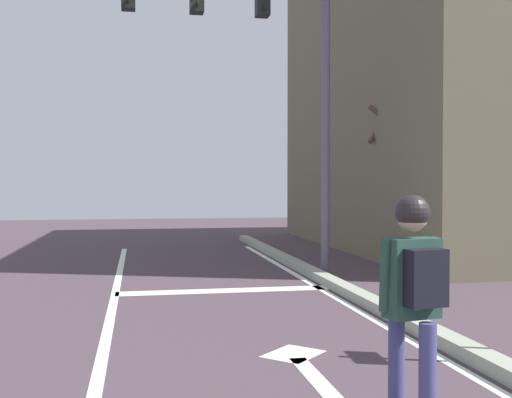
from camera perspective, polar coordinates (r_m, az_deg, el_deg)
The scene contains 9 objects.
lane_line_center at distance 6.58m, azimuth -13.73°, elevation -13.28°, with size 0.12×20.00×0.01m, color silver.
lane_line_curbside at distance 7.16m, azimuth 13.26°, elevation -12.08°, with size 0.12×20.00×0.01m, color silver.
stop_bar at distance 9.87m, azimuth -2.89°, elevation -8.33°, with size 3.33×0.40×0.01m, color silver.
lane_arrow_stem at distance 5.53m, azimuth 5.65°, elevation -16.13°, with size 0.16×1.40×0.01m, color silver.
lane_arrow_head at distance 6.31m, azimuth 3.41°, elevation -13.89°, with size 0.56×0.44×0.01m, color silver.
curb_strip at distance 7.25m, azimuth 15.11°, elevation -11.38°, with size 0.24×24.00×0.14m, color #979C8B.
skater at distance 4.17m, azimuth 14.16°, elevation -7.59°, with size 0.42×0.59×1.52m.
traffic_signal_mast at distance 11.59m, azimuth -0.34°, elevation 13.80°, with size 4.83×0.34×5.65m.
roadside_tree at distance 13.78m, azimuth 12.26°, elevation 0.88°, with size 1.05×1.09×3.61m.
Camera 1 is at (0.03, -0.36, 1.66)m, focal length 43.92 mm.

